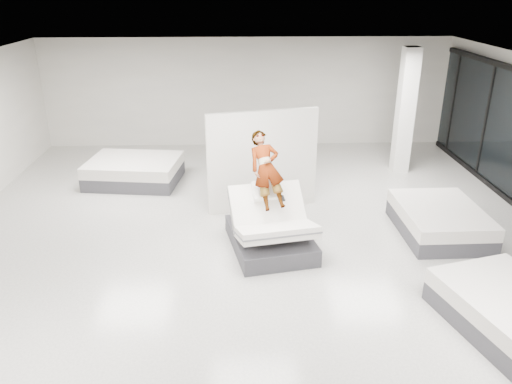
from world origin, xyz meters
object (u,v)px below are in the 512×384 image
Objects in this scene: hero_bed at (271,230)px; remote at (283,198)px; person at (267,184)px; flat_bed_left_far at (134,171)px; divider_panel at (263,161)px; column at (405,111)px; flat_bed_right_near at (511,312)px; flat_bed_right_far at (439,221)px.

hero_bed reaches higher than remote.
person is 0.64× the size of flat_bed_left_far.
divider_panel is 4.41m from column.
flat_bed_right_near is at bearing -50.39° from remote.
hero_bed is 1.37× the size of person.
column is (3.76, 3.78, 0.43)m from person.
person is at bearing 101.17° from hero_bed.
remote is at bearing -57.85° from person.
divider_panel is at bearing 87.55° from remote.
remote is 0.06× the size of flat_bed_right_near.
flat_bed_right_far is 0.87× the size of flat_bed_right_near.
remote is 5.39m from column.
remote reaches higher than flat_bed_right_far.
flat_bed_right_far reaches higher than flat_bed_right_near.
flat_bed_right_far is at bearing 8.01° from hero_bed.
remote is (0.28, -0.30, -0.16)m from person.
person is 3.56m from flat_bed_right_far.
flat_bed_left_far is at bearing 132.20° from hero_bed.
hero_bed is at bearing -132.02° from column.
flat_bed_right_near is 8.82m from flat_bed_left_far.
flat_bed_right_far is (3.45, 0.16, -0.89)m from person.
flat_bed_right_near is at bearing -65.31° from divider_panel.
remote is 0.06× the size of flat_bed_left_far.
column reaches higher than remote.
person is at bearing -45.63° from flat_bed_left_far.
flat_bed_right_near is at bearing -42.80° from flat_bed_left_far.
remote is at bearing -130.42° from column.
person is at bearing -177.42° from flat_bed_right_far.
flat_bed_right_near is 0.99× the size of flat_bed_left_far.
divider_panel is 0.76× the size of column.
divider_panel is at bearing 91.77° from hero_bed.
hero_bed reaches higher than flat_bed_right_near.
flat_bed_left_far is (-3.18, 3.50, -0.07)m from hero_bed.
remote is 0.06× the size of divider_panel.
flat_bed_left_far is at bearing 123.21° from person.
person reaches higher than remote.
column is (3.47, 4.08, 0.59)m from remote.
hero_bed is at bearing -171.99° from flat_bed_right_far.
flat_bed_right_far is at bearing -34.55° from divider_panel.
hero_bed is 1.02× the size of flat_bed_right_far.
person is 0.63× the size of divider_panel.
flat_bed_right_near is (3.07, -2.51, -0.73)m from remote.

